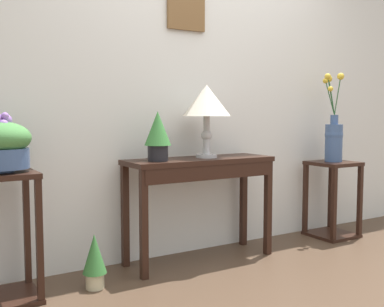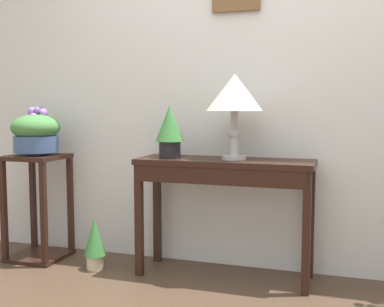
{
  "view_description": "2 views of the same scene",
  "coord_description": "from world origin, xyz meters",
  "px_view_note": "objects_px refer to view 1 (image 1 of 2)",
  "views": [
    {
      "loc": [
        -1.88,
        -1.68,
        1.05
      ],
      "look_at": [
        -0.18,
        1.1,
        0.78
      ],
      "focal_mm": 43.21,
      "sensor_mm": 36.0,
      "label": 1
    },
    {
      "loc": [
        0.59,
        -1.76,
        1.06
      ],
      "look_at": [
        -0.36,
        1.13,
        0.77
      ],
      "focal_mm": 44.8,
      "sensor_mm": 36.0,
      "label": 2
    }
  ],
  "objects_px": {
    "pedestal_stand_left": "(4,237)",
    "potted_plant_floor": "(95,259)",
    "planter_bowl_wide_left": "(0,145)",
    "pedestal_stand_right": "(332,199)",
    "potted_plant_on_console": "(158,134)",
    "table_lamp": "(207,103)",
    "flower_vase_tall_right": "(334,135)",
    "console_table": "(201,175)"
  },
  "relations": [
    {
      "from": "pedestal_stand_left",
      "to": "potted_plant_floor",
      "type": "bearing_deg",
      "value": -10.2
    },
    {
      "from": "planter_bowl_wide_left",
      "to": "pedestal_stand_right",
      "type": "bearing_deg",
      "value": 0.2
    },
    {
      "from": "potted_plant_on_console",
      "to": "pedestal_stand_right",
      "type": "height_order",
      "value": "potted_plant_on_console"
    },
    {
      "from": "table_lamp",
      "to": "planter_bowl_wide_left",
      "type": "distance_m",
      "value": 1.41
    },
    {
      "from": "pedestal_stand_right",
      "to": "planter_bowl_wide_left",
      "type": "bearing_deg",
      "value": -179.8
    },
    {
      "from": "potted_plant_on_console",
      "to": "flower_vase_tall_right",
      "type": "height_order",
      "value": "flower_vase_tall_right"
    },
    {
      "from": "table_lamp",
      "to": "flower_vase_tall_right",
      "type": "relative_size",
      "value": 0.69
    },
    {
      "from": "table_lamp",
      "to": "flower_vase_tall_right",
      "type": "height_order",
      "value": "flower_vase_tall_right"
    },
    {
      "from": "table_lamp",
      "to": "potted_plant_on_console",
      "type": "height_order",
      "value": "table_lamp"
    },
    {
      "from": "potted_plant_on_console",
      "to": "potted_plant_floor",
      "type": "xyz_separation_m",
      "value": [
        -0.49,
        -0.11,
        -0.74
      ]
    },
    {
      "from": "console_table",
      "to": "pedestal_stand_left",
      "type": "distance_m",
      "value": 1.36
    },
    {
      "from": "console_table",
      "to": "potted_plant_on_console",
      "type": "distance_m",
      "value": 0.46
    },
    {
      "from": "potted_plant_on_console",
      "to": "pedestal_stand_right",
      "type": "xyz_separation_m",
      "value": [
        1.68,
        -0.01,
        -0.6
      ]
    },
    {
      "from": "pedestal_stand_left",
      "to": "planter_bowl_wide_left",
      "type": "height_order",
      "value": "planter_bowl_wide_left"
    },
    {
      "from": "pedestal_stand_left",
      "to": "flower_vase_tall_right",
      "type": "xyz_separation_m",
      "value": [
        2.66,
        0.01,
        0.51
      ]
    },
    {
      "from": "console_table",
      "to": "flower_vase_tall_right",
      "type": "relative_size",
      "value": 1.44
    },
    {
      "from": "potted_plant_on_console",
      "to": "potted_plant_floor",
      "type": "relative_size",
      "value": 0.98
    },
    {
      "from": "table_lamp",
      "to": "pedestal_stand_right",
      "type": "bearing_deg",
      "value": -1.78
    },
    {
      "from": "potted_plant_on_console",
      "to": "pedestal_stand_right",
      "type": "bearing_deg",
      "value": -0.25
    },
    {
      "from": "potted_plant_floor",
      "to": "pedestal_stand_right",
      "type": "bearing_deg",
      "value": 2.61
    },
    {
      "from": "console_table",
      "to": "planter_bowl_wide_left",
      "type": "distance_m",
      "value": 1.36
    },
    {
      "from": "console_table",
      "to": "table_lamp",
      "type": "distance_m",
      "value": 0.51
    },
    {
      "from": "potted_plant_on_console",
      "to": "planter_bowl_wide_left",
      "type": "distance_m",
      "value": 0.98
    },
    {
      "from": "table_lamp",
      "to": "pedestal_stand_right",
      "type": "distance_m",
      "value": 1.51
    },
    {
      "from": "console_table",
      "to": "pedestal_stand_left",
      "type": "bearing_deg",
      "value": -178.83
    },
    {
      "from": "pedestal_stand_left",
      "to": "potted_plant_on_console",
      "type": "bearing_deg",
      "value": 0.99
    },
    {
      "from": "flower_vase_tall_right",
      "to": "console_table",
      "type": "bearing_deg",
      "value": 179.34
    },
    {
      "from": "planter_bowl_wide_left",
      "to": "flower_vase_tall_right",
      "type": "xyz_separation_m",
      "value": [
        2.66,
        0.01,
        -0.01
      ]
    },
    {
      "from": "planter_bowl_wide_left",
      "to": "potted_plant_floor",
      "type": "distance_m",
      "value": 0.86
    },
    {
      "from": "console_table",
      "to": "planter_bowl_wide_left",
      "type": "relative_size",
      "value": 3.23
    },
    {
      "from": "pedestal_stand_left",
      "to": "planter_bowl_wide_left",
      "type": "xyz_separation_m",
      "value": [
        0.0,
        0.0,
        0.52
      ]
    },
    {
      "from": "table_lamp",
      "to": "pedestal_stand_left",
      "type": "distance_m",
      "value": 1.59
    },
    {
      "from": "table_lamp",
      "to": "planter_bowl_wide_left",
      "type": "bearing_deg",
      "value": -177.99
    },
    {
      "from": "console_table",
      "to": "flower_vase_tall_right",
      "type": "distance_m",
      "value": 1.35
    },
    {
      "from": "potted_plant_on_console",
      "to": "flower_vase_tall_right",
      "type": "distance_m",
      "value": 1.68
    },
    {
      "from": "table_lamp",
      "to": "potted_plant_on_console",
      "type": "distance_m",
      "value": 0.46
    },
    {
      "from": "console_table",
      "to": "potted_plant_on_console",
      "type": "xyz_separation_m",
      "value": [
        -0.35,
        -0.01,
        0.3
      ]
    },
    {
      "from": "pedestal_stand_right",
      "to": "table_lamp",
      "type": "bearing_deg",
      "value": 178.22
    },
    {
      "from": "pedestal_stand_left",
      "to": "pedestal_stand_right",
      "type": "xyz_separation_m",
      "value": [
        2.66,
        0.01,
        -0.04
      ]
    },
    {
      "from": "flower_vase_tall_right",
      "to": "pedestal_stand_left",
      "type": "bearing_deg",
      "value": -179.74
    },
    {
      "from": "potted_plant_on_console",
      "to": "potted_plant_floor",
      "type": "bearing_deg",
      "value": -167.73
    },
    {
      "from": "potted_plant_on_console",
      "to": "pedestal_stand_left",
      "type": "xyz_separation_m",
      "value": [
        -0.98,
        -0.02,
        -0.56
      ]
    }
  ]
}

